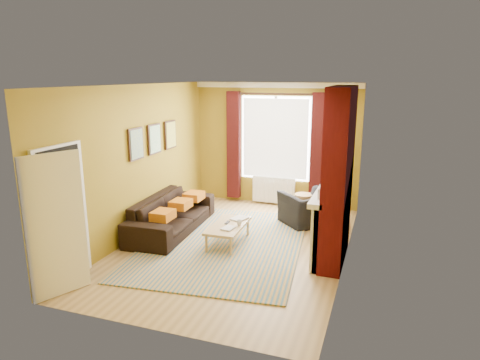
# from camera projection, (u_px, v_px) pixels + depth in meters

# --- Properties ---
(ground) EXTENTS (5.50, 5.50, 0.00)m
(ground) POSITION_uv_depth(u_px,v_px,m) (235.00, 246.00, 7.62)
(ground) COLOR olive
(ground) RESTS_ON ground
(room_walls) EXTENTS (3.82, 5.54, 2.83)m
(room_walls) POSITION_uv_depth(u_px,v_px,m) (275.00, 170.00, 7.34)
(room_walls) COLOR olive
(room_walls) RESTS_ON ground
(striped_rug) EXTENTS (3.12, 4.06, 0.02)m
(striped_rug) POSITION_uv_depth(u_px,v_px,m) (223.00, 243.00, 7.70)
(striped_rug) COLOR #2F5F82
(striped_rug) RESTS_ON ground
(sofa) EXTENTS (1.03, 2.39, 0.69)m
(sofa) POSITION_uv_depth(u_px,v_px,m) (172.00, 214.00, 8.27)
(sofa) COLOR black
(sofa) RESTS_ON ground
(armchair) EXTENTS (1.35, 1.35, 0.66)m
(armchair) POSITION_uv_depth(u_px,v_px,m) (309.00, 208.00, 8.65)
(armchair) COLOR black
(armchair) RESTS_ON ground
(coffee_table) EXTENTS (0.59, 1.12, 0.37)m
(coffee_table) POSITION_uv_depth(u_px,v_px,m) (228.00, 227.00, 7.62)
(coffee_table) COLOR tan
(coffee_table) RESTS_ON ground
(wicker_stool) EXTENTS (0.47, 0.47, 0.49)m
(wicker_stool) POSITION_uv_depth(u_px,v_px,m) (303.00, 205.00, 9.17)
(wicker_stool) COLOR #9E7644
(wicker_stool) RESTS_ON ground
(floor_lamp) EXTENTS (0.32, 0.32, 1.73)m
(floor_lamp) POSITION_uv_depth(u_px,v_px,m) (342.00, 155.00, 8.80)
(floor_lamp) COLOR black
(floor_lamp) RESTS_ON ground
(book_a) EXTENTS (0.23, 0.28, 0.02)m
(book_a) POSITION_uv_depth(u_px,v_px,m) (223.00, 227.00, 7.44)
(book_a) COLOR #999999
(book_a) RESTS_ON coffee_table
(book_b) EXTENTS (0.33, 0.39, 0.02)m
(book_b) POSITION_uv_depth(u_px,v_px,m) (234.00, 217.00, 7.97)
(book_b) COLOR #999999
(book_b) RESTS_ON coffee_table
(mug) EXTENTS (0.11, 0.11, 0.10)m
(mug) POSITION_uv_depth(u_px,v_px,m) (239.00, 223.00, 7.56)
(mug) COLOR #999999
(mug) RESTS_ON coffee_table
(tv_remote) EXTENTS (0.05, 0.16, 0.02)m
(tv_remote) POSITION_uv_depth(u_px,v_px,m) (227.00, 223.00, 7.68)
(tv_remote) COLOR #28282B
(tv_remote) RESTS_ON coffee_table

